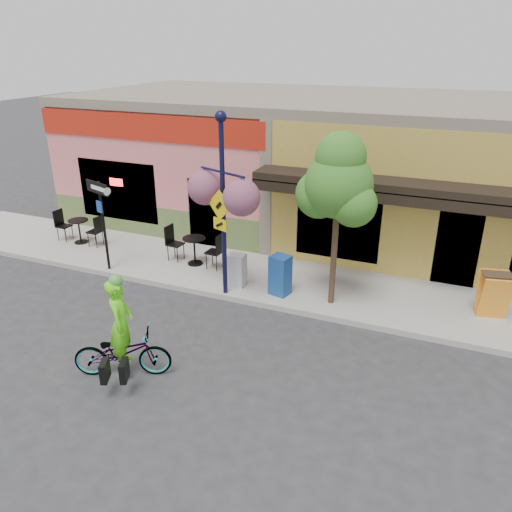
# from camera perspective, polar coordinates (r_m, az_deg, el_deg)

# --- Properties ---
(ground) EXTENTS (90.00, 90.00, 0.00)m
(ground) POSITION_cam_1_polar(r_m,az_deg,el_deg) (12.27, -0.42, -6.95)
(ground) COLOR #2D2D30
(ground) RESTS_ON ground
(sidewalk) EXTENTS (24.00, 3.00, 0.15)m
(sidewalk) POSITION_cam_1_polar(r_m,az_deg,el_deg) (13.89, 2.77, -2.82)
(sidewalk) COLOR #9E9B93
(sidewalk) RESTS_ON ground
(curb) EXTENTS (24.00, 0.12, 0.15)m
(curb) POSITION_cam_1_polar(r_m,az_deg,el_deg) (12.68, 0.54, -5.50)
(curb) COLOR #A8A59E
(curb) RESTS_ON ground
(building) EXTENTS (18.20, 8.20, 4.50)m
(building) POSITION_cam_1_polar(r_m,az_deg,el_deg) (18.18, 8.90, 10.55)
(building) COLOR #DB6C6F
(building) RESTS_ON ground
(bicycle) EXTENTS (2.04, 1.39, 1.01)m
(bicycle) POSITION_cam_1_polar(r_m,az_deg,el_deg) (10.42, -15.01, -10.62)
(bicycle) COLOR maroon
(bicycle) RESTS_ON ground
(cyclist_rider) EXTENTS (0.68, 0.80, 1.87)m
(cyclist_rider) POSITION_cam_1_polar(r_m,az_deg,el_deg) (10.17, -15.03, -8.68)
(cyclist_rider) COLOR #60EF19
(cyclist_rider) RESTS_ON ground
(lamp_post) EXTENTS (1.59, 1.08, 4.62)m
(lamp_post) POSITION_cam_1_polar(r_m,az_deg,el_deg) (12.20, -3.77, 5.50)
(lamp_post) COLOR #111136
(lamp_post) RESTS_ON sidewalk
(one_way_sign) EXTENTS (1.00, 0.53, 2.58)m
(one_way_sign) POSITION_cam_1_polar(r_m,az_deg,el_deg) (14.55, -16.98, 3.23)
(one_way_sign) COLOR black
(one_way_sign) RESTS_ON sidewalk
(cafe_set_left) EXTENTS (1.72, 0.90, 1.02)m
(cafe_set_left) POSITION_cam_1_polar(r_m,az_deg,el_deg) (17.07, -19.57, 3.05)
(cafe_set_left) COLOR black
(cafe_set_left) RESTS_ON sidewalk
(cafe_set_right) EXTENTS (1.85, 1.03, 1.07)m
(cafe_set_right) POSITION_cam_1_polar(r_m,az_deg,el_deg) (14.61, -7.06, 1.04)
(cafe_set_right) COLOR black
(cafe_set_right) RESTS_ON sidewalk
(newspaper_box_blue) EXTENTS (0.56, 0.52, 1.06)m
(newspaper_box_blue) POSITION_cam_1_polar(r_m,az_deg,el_deg) (12.80, 2.78, -2.20)
(newspaper_box_blue) COLOR navy
(newspaper_box_blue) RESTS_ON sidewalk
(newspaper_box_grey) EXTENTS (0.42, 0.38, 0.90)m
(newspaper_box_grey) POSITION_cam_1_polar(r_m,az_deg,el_deg) (13.26, -2.17, -1.62)
(newspaper_box_grey) COLOR #B7B7B7
(newspaper_box_grey) RESTS_ON sidewalk
(street_tree) EXTENTS (1.74, 1.74, 4.30)m
(street_tree) POSITION_cam_1_polar(r_m,az_deg,el_deg) (11.88, 9.15, 3.92)
(street_tree) COLOR #3D7A26
(street_tree) RESTS_ON sidewalk
(sandwich_board) EXTENTS (0.75, 0.62, 1.11)m
(sandwich_board) POSITION_cam_1_polar(r_m,az_deg,el_deg) (12.85, 25.71, -4.44)
(sandwich_board) COLOR orange
(sandwich_board) RESTS_ON sidewalk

